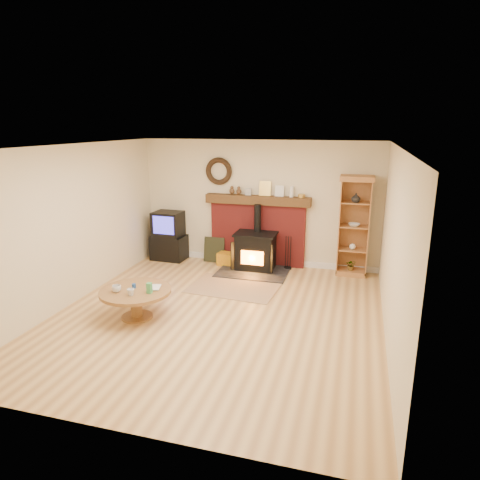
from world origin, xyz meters
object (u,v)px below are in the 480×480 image
(wood_stove, at_px, (255,252))
(tv_unit, at_px, (169,237))
(coffee_table, at_px, (136,295))
(curio_cabinet, at_px, (354,226))

(wood_stove, xyz_separation_m, tv_unit, (-2.01, 0.19, 0.13))
(tv_unit, relative_size, coffee_table, 0.98)
(coffee_table, bearing_deg, tv_unit, 105.03)
(tv_unit, bearing_deg, wood_stove, -5.46)
(tv_unit, xyz_separation_m, curio_cabinet, (3.91, 0.09, 0.47))
(wood_stove, xyz_separation_m, coffee_table, (-1.23, -2.69, -0.00))
(curio_cabinet, distance_m, coffee_table, 4.36)
(curio_cabinet, bearing_deg, tv_unit, -178.73)
(tv_unit, distance_m, coffee_table, 2.98)
(tv_unit, xyz_separation_m, coffee_table, (0.77, -2.88, -0.14))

